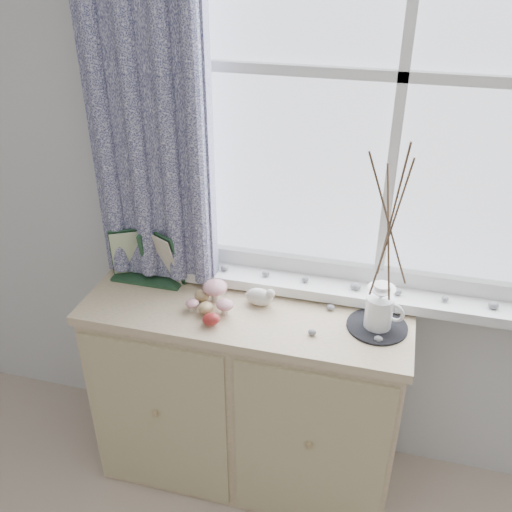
# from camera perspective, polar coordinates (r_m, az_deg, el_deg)

# --- Properties ---
(sideboard) EXTENTS (1.20, 0.45, 0.85)m
(sideboard) POSITION_cam_1_polar(r_m,az_deg,el_deg) (2.35, -0.92, -13.65)
(sideboard) COLOR beige
(sideboard) RESTS_ON ground
(botanical_book) EXTENTS (0.32, 0.13, 0.22)m
(botanical_book) POSITION_cam_1_polar(r_m,az_deg,el_deg) (2.20, -11.26, -0.27)
(botanical_book) COLOR #1F4127
(botanical_book) RESTS_ON sideboard
(toadstool_cluster) EXTENTS (0.18, 0.15, 0.09)m
(toadstool_cluster) POSITION_cam_1_polar(r_m,az_deg,el_deg) (2.07, -4.15, -3.79)
(toadstool_cluster) COLOR beige
(toadstool_cluster) RESTS_ON sideboard
(wooden_eggs) EXTENTS (0.13, 0.17, 0.07)m
(wooden_eggs) POSITION_cam_1_polar(r_m,az_deg,el_deg) (2.04, -5.00, -5.12)
(wooden_eggs) COLOR tan
(wooden_eggs) RESTS_ON sideboard
(songbird_figurine) EXTENTS (0.14, 0.08, 0.07)m
(songbird_figurine) POSITION_cam_1_polar(r_m,az_deg,el_deg) (2.08, 0.33, -4.01)
(songbird_figurine) COLOR silver
(songbird_figurine) RESTS_ON sideboard
(crocheted_doily) EXTENTS (0.21, 0.21, 0.01)m
(crocheted_doily) POSITION_cam_1_polar(r_m,az_deg,el_deg) (2.03, 12.00, -6.89)
(crocheted_doily) COLOR black
(crocheted_doily) RESTS_ON sideboard
(twig_pitcher) EXTENTS (0.33, 0.33, 0.71)m
(twig_pitcher) POSITION_cam_1_polar(r_m,az_deg,el_deg) (1.82, 13.33, 3.36)
(twig_pitcher) COLOR white
(twig_pitcher) RESTS_ON crocheted_doily
(sideboard_pebbles) EXTENTS (0.25, 0.19, 0.02)m
(sideboard_pebbles) POSITION_cam_1_polar(r_m,az_deg,el_deg) (2.00, 8.39, -6.93)
(sideboard_pebbles) COLOR gray
(sideboard_pebbles) RESTS_ON sideboard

